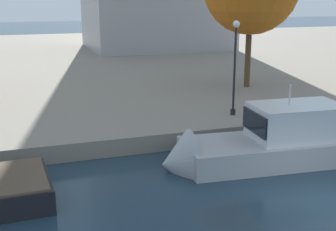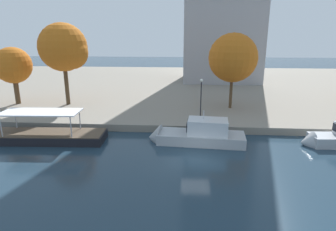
{
  "view_description": "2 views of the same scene",
  "coord_description": "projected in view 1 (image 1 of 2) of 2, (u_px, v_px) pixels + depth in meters",
  "views": [
    {
      "loc": [
        -9.84,
        -11.37,
        6.92
      ],
      "look_at": [
        -3.3,
        7.89,
        1.39
      ],
      "focal_mm": 47.98,
      "sensor_mm": 36.0,
      "label": 1
    },
    {
      "loc": [
        -0.78,
        -22.75,
        10.48
      ],
      "look_at": [
        -2.84,
        6.09,
        2.2
      ],
      "focal_mm": 30.89,
      "sensor_mm": 36.0,
      "label": 2
    }
  ],
  "objects": [
    {
      "name": "dock_promenade",
      "position": [
        116.0,
        59.0,
        46.58
      ],
      "size": [
        120.0,
        55.0,
        0.81
      ],
      "primitive_type": "cube",
      "color": "gray",
      "rests_on": "ground_plane"
    },
    {
      "name": "motor_yacht_2",
      "position": [
        268.0,
        147.0,
        18.9
      ],
      "size": [
        9.66,
        3.56,
        4.37
      ],
      "rotation": [
        0.0,
        0.0,
        3.06
      ],
      "color": "#9EA3A8",
      "rests_on": "ground_plane"
    },
    {
      "name": "ground_plane",
      "position": [
        334.0,
        204.0,
        15.26
      ],
      "size": [
        220.0,
        220.0,
        0.0
      ],
      "primitive_type": "plane",
      "color": "#1E3342"
    },
    {
      "name": "lamp_post",
      "position": [
        235.0,
        63.0,
        22.72
      ],
      "size": [
        0.35,
        0.35,
        4.83
      ],
      "color": "black",
      "rests_on": "dock_promenade"
    }
  ]
}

